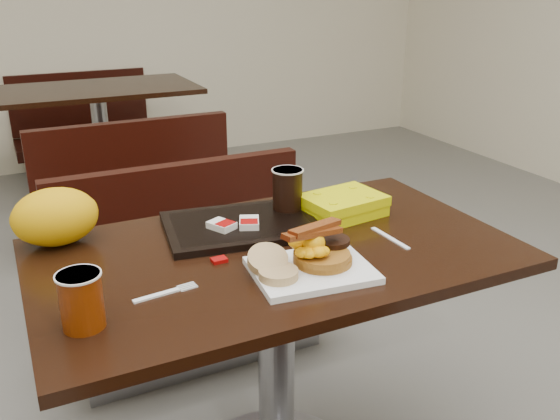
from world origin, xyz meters
name	(u,v)px	position (x,y,z in m)	size (l,w,h in m)	color
table_near	(276,372)	(0.00, 0.00, 0.38)	(1.20, 0.70, 0.75)	black
bench_near_n	(197,272)	(0.00, 0.70, 0.36)	(1.00, 0.46, 0.72)	black
table_far	(103,146)	(0.00, 2.60, 0.38)	(1.20, 0.70, 0.75)	black
bench_far_s	(127,180)	(0.00, 1.90, 0.36)	(1.00, 0.46, 0.72)	black
bench_far_n	(86,125)	(0.00, 3.30, 0.36)	(1.00, 0.46, 0.72)	black
platter	(311,270)	(0.02, -0.16, 0.76)	(0.27, 0.21, 0.02)	white
pancake_stack	(323,257)	(0.05, -0.15, 0.78)	(0.14, 0.14, 0.03)	#8F6417
sausage_patty	(333,241)	(0.09, -0.12, 0.80)	(0.08, 0.08, 0.01)	black
scrambled_eggs	(314,244)	(0.03, -0.15, 0.82)	(0.09, 0.08, 0.05)	#FFB505
bacon_strips	(313,232)	(0.02, -0.15, 0.85)	(0.17, 0.07, 0.01)	#471305
muffin_bottom	(278,274)	(-0.08, -0.17, 0.78)	(0.09, 0.09, 0.02)	tan
muffin_top	(268,260)	(-0.08, -0.12, 0.79)	(0.09, 0.09, 0.02)	tan
coffee_cup_near	(81,301)	(-0.50, -0.16, 0.81)	(0.08, 0.08, 0.12)	#9C3105
fork	(156,295)	(-0.34, -0.11, 0.75)	(0.15, 0.03, 0.00)	white
knife	(390,238)	(0.30, -0.07, 0.75)	(0.15, 0.01, 0.00)	white
condiment_syrup	(242,238)	(-0.06, 0.09, 0.76)	(0.04, 0.03, 0.01)	#C64908
condiment_ketchup	(219,260)	(-0.16, -0.01, 0.75)	(0.04, 0.03, 0.01)	#8C0504
tray	(241,225)	(-0.03, 0.16, 0.76)	(0.41, 0.29, 0.02)	black
hashbrown_sleeve_left	(222,225)	(-0.09, 0.14, 0.78)	(0.05, 0.07, 0.02)	silver
hashbrown_sleeve_right	(249,223)	(-0.02, 0.12, 0.78)	(0.05, 0.07, 0.02)	silver
coffee_cup_far	(287,189)	(0.13, 0.20, 0.83)	(0.08, 0.08, 0.12)	black
clamshell	(343,205)	(0.27, 0.13, 0.78)	(0.22, 0.17, 0.06)	#CECB03
paper_bag	(55,217)	(-0.49, 0.27, 0.82)	(0.21, 0.16, 0.15)	orange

